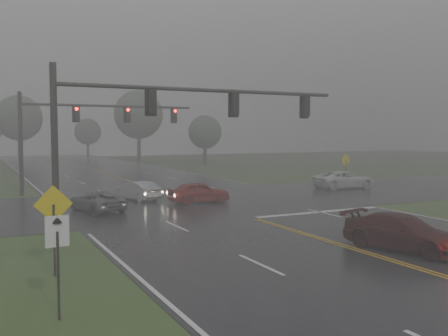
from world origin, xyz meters
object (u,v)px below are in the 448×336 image
signal_gantry_near (156,117)px  signal_gantry_far (79,123)px  sedan_maroon (402,251)px  car_grey (97,212)px  pickup_white (344,188)px  sedan_silver (137,200)px  sedan_red (199,203)px

signal_gantry_near → signal_gantry_far: bearing=91.4°
sedan_maroon → car_grey: (-8.54, 15.15, 0.00)m
sedan_maroon → signal_gantry_far: bearing=91.1°
sedan_maroon → signal_gantry_near: signal_gantry_near is taller
pickup_white → car_grey: bearing=102.5°
pickup_white → signal_gantry_far: signal_gantry_far is taller
sedan_maroon → sedan_silver: (-4.96, 18.93, 0.00)m
sedan_red → car_grey: bearing=97.3°
sedan_maroon → car_grey: sedan_maroon is taller
sedan_maroon → pickup_white: bearing=39.9°
sedan_red → signal_gantry_far: bearing=34.3°
car_grey → signal_gantry_far: 11.41m
car_grey → signal_gantry_far: bearing=-109.3°
car_grey → signal_gantry_far: signal_gantry_far is taller
sedan_maroon → sedan_silver: 19.57m
sedan_maroon → sedan_red: 15.84m
sedan_red → car_grey: size_ratio=0.96×
sedan_maroon → sedan_red: bearing=80.6°
sedan_silver → signal_gantry_far: bearing=-85.8°
sedan_red → sedan_silver: (-3.22, 3.18, 0.00)m
sedan_silver → pickup_white: 17.49m
pickup_white → sedan_red: bearing=104.2°
sedan_maroon → car_grey: 17.39m
sedan_red → pickup_white: bearing=-77.6°
car_grey → signal_gantry_near: signal_gantry_near is taller
sedan_red → signal_gantry_near: (-5.48, -7.56, 5.34)m
sedan_red → pickup_white: pickup_white is taller
sedan_red → signal_gantry_far: 12.34m
sedan_silver → car_grey: size_ratio=0.92×
pickup_white → signal_gantry_far: bearing=75.1°
signal_gantry_far → sedan_silver: bearing=-66.9°
sedan_red → signal_gantry_far: (-5.88, 9.44, 5.34)m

